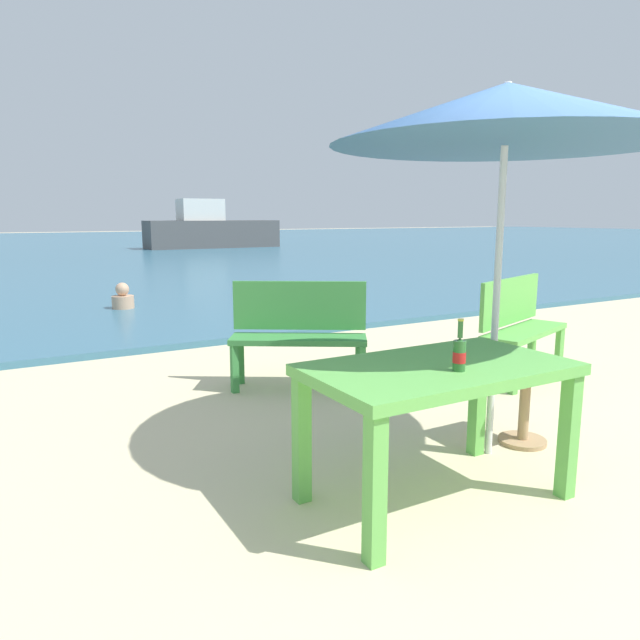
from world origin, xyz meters
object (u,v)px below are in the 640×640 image
(picnic_table_green, at_px, (438,384))
(patio_umbrella, at_px, (506,115))
(boat_cargo_ship, at_px, (211,230))
(beer_bottle_amber, at_px, (459,353))
(bench_green_left, at_px, (519,322))
(bench_green_right, at_px, (299,328))
(swimmer_person, at_px, (123,298))
(side_table_wood, at_px, (525,393))

(picnic_table_green, distance_m, patio_umbrella, 1.66)
(boat_cargo_ship, bearing_deg, patio_umbrella, -105.16)
(beer_bottle_amber, bearing_deg, bench_green_left, 35.64)
(bench_green_right, distance_m, swimmer_person, 5.00)
(patio_umbrella, bearing_deg, bench_green_right, 100.60)
(picnic_table_green, distance_m, bench_green_left, 2.76)
(bench_green_left, distance_m, boat_cargo_ship, 22.72)
(bench_green_right, height_order, boat_cargo_ship, boat_cargo_ship)
(bench_green_right, height_order, swimmer_person, bench_green_right)
(picnic_table_green, height_order, beer_bottle_amber, beer_bottle_amber)
(side_table_wood, bearing_deg, boat_cargo_ship, 75.59)
(beer_bottle_amber, height_order, swimmer_person, beer_bottle_amber)
(patio_umbrella, height_order, bench_green_left, patio_umbrella)
(picnic_table_green, xyz_separation_m, swimmer_person, (-0.20, 7.22, -0.41))
(beer_bottle_amber, xyz_separation_m, swimmer_person, (-0.19, 7.37, -0.61))
(bench_green_left, relative_size, bench_green_right, 1.03)
(beer_bottle_amber, distance_m, patio_umbrella, 1.53)
(patio_umbrella, relative_size, bench_green_right, 1.90)
(side_table_wood, distance_m, boat_cargo_ship, 24.17)
(patio_umbrella, relative_size, bench_green_left, 1.84)
(bench_green_right, bearing_deg, side_table_wood, -70.30)
(patio_umbrella, height_order, side_table_wood, patio_umbrella)
(patio_umbrella, distance_m, bench_green_right, 2.54)
(side_table_wood, relative_size, bench_green_right, 0.45)
(picnic_table_green, height_order, swimmer_person, picnic_table_green)
(patio_umbrella, bearing_deg, picnic_table_green, -157.26)
(side_table_wood, height_order, bench_green_right, bench_green_right)
(picnic_table_green, relative_size, swimmer_person, 3.41)
(beer_bottle_amber, xyz_separation_m, bench_green_left, (2.31, 1.66, -0.31))
(boat_cargo_ship, bearing_deg, bench_green_left, -102.08)
(bench_green_right, relative_size, swimmer_person, 2.95)
(picnic_table_green, distance_m, beer_bottle_amber, 0.26)
(swimmer_person, bearing_deg, patio_umbrella, -82.46)
(picnic_table_green, relative_size, bench_green_left, 1.12)
(patio_umbrella, bearing_deg, swimmer_person, 97.54)
(patio_umbrella, distance_m, swimmer_person, 7.23)
(bench_green_left, height_order, boat_cargo_ship, boat_cargo_ship)
(patio_umbrella, xyz_separation_m, swimmer_person, (-0.92, 6.92, -1.88))
(swimmer_person, height_order, boat_cargo_ship, boat_cargo_ship)
(side_table_wood, distance_m, bench_green_right, 2.08)
(picnic_table_green, height_order, side_table_wood, picnic_table_green)
(bench_green_left, bearing_deg, bench_green_right, 158.91)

